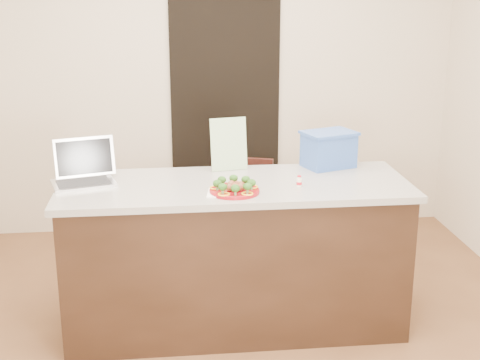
{
  "coord_description": "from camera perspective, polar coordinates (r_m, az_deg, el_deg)",
  "views": [
    {
      "loc": [
        -0.38,
        -3.48,
        2.07
      ],
      "look_at": [
        0.03,
        0.2,
        0.95
      ],
      "focal_mm": 50.0,
      "sensor_mm": 36.0,
      "label": 1
    }
  ],
  "objects": [
    {
      "name": "broccoli",
      "position": [
        3.73,
        -0.48,
        -0.27
      ],
      "size": [
        0.24,
        0.24,
        0.04
      ],
      "color": "#1B4412",
      "rests_on": "plate"
    },
    {
      "name": "fork",
      "position": [
        3.73,
        -1.83,
        -1.01
      ],
      "size": [
        0.07,
        0.13,
        0.0
      ],
      "rotation": [
        0.0,
        0.0,
        0.62
      ],
      "color": "silver",
      "rests_on": "napkin"
    },
    {
      "name": "leaflet",
      "position": [
        4.16,
        -0.97,
        3.07
      ],
      "size": [
        0.24,
        0.09,
        0.33
      ],
      "primitive_type": "cube",
      "rotation": [
        -0.14,
        0.0,
        0.19
      ],
      "color": "white",
      "rests_on": "island"
    },
    {
      "name": "island",
      "position": [
        4.08,
        -0.44,
        -6.41
      ],
      "size": [
        2.06,
        0.76,
        0.92
      ],
      "color": "black",
      "rests_on": "ground"
    },
    {
      "name": "chair",
      "position": [
        4.85,
        0.8,
        -2.47
      ],
      "size": [
        0.46,
        0.47,
        0.83
      ],
      "rotation": [
        0.0,
        0.0,
        -0.32
      ],
      "color": "#381510",
      "rests_on": "ground"
    },
    {
      "name": "pepper_rings",
      "position": [
        3.74,
        -0.48,
        -0.78
      ],
      "size": [
        0.28,
        0.27,
        0.01
      ],
      "color": "yellow",
      "rests_on": "plate"
    },
    {
      "name": "knife",
      "position": [
        3.71,
        -1.03,
        -1.08
      ],
      "size": [
        0.05,
        0.2,
        0.01
      ],
      "rotation": [
        0.0,
        0.0,
        0.36
      ],
      "color": "white",
      "rests_on": "napkin"
    },
    {
      "name": "blue_box",
      "position": [
        4.27,
        7.57,
        2.63
      ],
      "size": [
        0.38,
        0.32,
        0.23
      ],
      "rotation": [
        0.0,
        0.0,
        0.34
      ],
      "color": "#3057AE",
      "rests_on": "island"
    },
    {
      "name": "plate",
      "position": [
        3.74,
        -0.48,
        -0.92
      ],
      "size": [
        0.28,
        0.28,
        0.02
      ],
      "rotation": [
        0.0,
        0.0,
        0.01
      ],
      "color": "maroon",
      "rests_on": "island"
    },
    {
      "name": "yogurt_bottle",
      "position": [
        3.86,
        5.07,
        -0.18
      ],
      "size": [
        0.03,
        0.03,
        0.07
      ],
      "rotation": [
        0.0,
        0.0,
        0.22
      ],
      "color": "white",
      "rests_on": "island"
    },
    {
      "name": "napkin",
      "position": [
        3.73,
        -1.51,
        -1.12
      ],
      "size": [
        0.19,
        0.19,
        0.01
      ],
      "primitive_type": "cube",
      "rotation": [
        0.0,
        0.0,
        -0.15
      ],
      "color": "white",
      "rests_on": "island"
    },
    {
      "name": "room_shell",
      "position": [
        3.53,
        -0.06,
        9.47
      ],
      "size": [
        4.0,
        4.0,
        4.0
      ],
      "color": "white",
      "rests_on": "ground"
    },
    {
      "name": "ground",
      "position": [
        4.07,
        -0.06,
        -13.8
      ],
      "size": [
        4.0,
        4.0,
        0.0
      ],
      "primitive_type": "plane",
      "color": "brown",
      "rests_on": "ground"
    },
    {
      "name": "doorway",
      "position": [
        5.59,
        -1.26,
        5.73
      ],
      "size": [
        0.9,
        0.02,
        2.0
      ],
      "primitive_type": "cube",
      "color": "black",
      "rests_on": "ground"
    },
    {
      "name": "laptop",
      "position": [
        4.04,
        -13.17,
        0.79
      ],
      "size": [
        0.41,
        0.37,
        0.25
      ],
      "rotation": [
        0.0,
        0.0,
        0.27
      ],
      "color": "silver",
      "rests_on": "island"
    },
    {
      "name": "meatballs",
      "position": [
        3.74,
        -0.42,
        -0.53
      ],
      "size": [
        0.11,
        0.11,
        0.04
      ],
      "color": "brown",
      "rests_on": "plate"
    }
  ]
}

